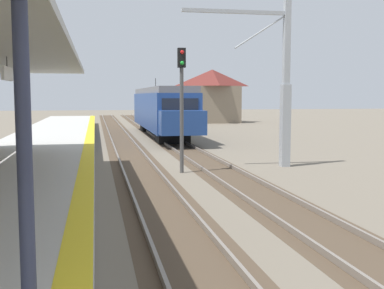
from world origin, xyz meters
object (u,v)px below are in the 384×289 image
rail_signal_post (182,97)px  approaching_train (162,109)px  catenary_pylon_far_side (280,88)px  distant_trackside_house (212,95)px

rail_signal_post → approaching_train: bearing=84.9°
approaching_train → rail_signal_post: bearing=-95.1°
approaching_train → catenary_pylon_far_side: 18.18m
approaching_train → catenary_pylon_far_side: bearing=-80.6°
rail_signal_post → distant_trackside_house: (10.42, 37.93, 0.14)m
catenary_pylon_far_side → distant_trackside_house: (5.76, 37.00, -0.27)m
approaching_train → catenary_pylon_far_side: catenary_pylon_far_side is taller
rail_signal_post → catenary_pylon_far_side: size_ratio=0.69×
rail_signal_post → catenary_pylon_far_side: catenary_pylon_far_side is taller
distant_trackside_house → catenary_pylon_far_side: bearing=-98.8°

